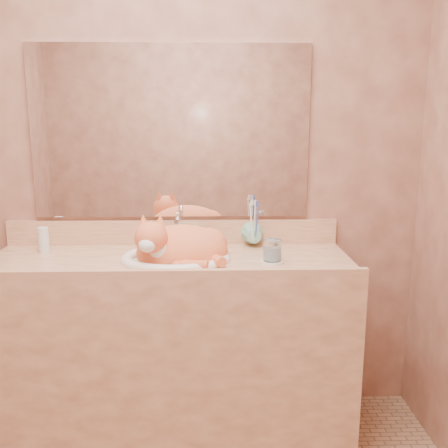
{
  "coord_description": "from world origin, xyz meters",
  "views": [
    {
      "loc": [
        0.18,
        -1.39,
        1.45
      ],
      "look_at": [
        0.24,
        0.7,
        1.01
      ],
      "focal_mm": 40.0,
      "sensor_mm": 36.0,
      "label": 1
    }
  ],
  "objects_px": {
    "sink_basin": "(175,244)",
    "toothbrush_cup": "(254,238)",
    "cat": "(178,245)",
    "water_glass": "(272,250)",
    "soap_dispenser": "(193,231)",
    "vanity_counter": "(171,348)"
  },
  "relations": [
    {
      "from": "soap_dispenser",
      "to": "toothbrush_cup",
      "type": "xyz_separation_m",
      "value": [
        0.29,
        0.03,
        -0.04
      ]
    },
    {
      "from": "cat",
      "to": "soap_dispenser",
      "type": "height_order",
      "value": "soap_dispenser"
    },
    {
      "from": "cat",
      "to": "vanity_counter",
      "type": "bearing_deg",
      "value": 159.34
    },
    {
      "from": "vanity_counter",
      "to": "water_glass",
      "type": "bearing_deg",
      "value": -9.58
    },
    {
      "from": "vanity_counter",
      "to": "cat",
      "type": "height_order",
      "value": "cat"
    },
    {
      "from": "sink_basin",
      "to": "toothbrush_cup",
      "type": "bearing_deg",
      "value": 14.17
    },
    {
      "from": "cat",
      "to": "sink_basin",
      "type": "bearing_deg",
      "value": -172.2
    },
    {
      "from": "sink_basin",
      "to": "soap_dispenser",
      "type": "bearing_deg",
      "value": 52.51
    },
    {
      "from": "cat",
      "to": "water_glass",
      "type": "bearing_deg",
      "value": -4.93
    },
    {
      "from": "cat",
      "to": "soap_dispenser",
      "type": "distance_m",
      "value": 0.17
    },
    {
      "from": "cat",
      "to": "toothbrush_cup",
      "type": "height_order",
      "value": "cat"
    },
    {
      "from": "sink_basin",
      "to": "toothbrush_cup",
      "type": "xyz_separation_m",
      "value": [
        0.36,
        0.19,
        -0.02
      ]
    },
    {
      "from": "sink_basin",
      "to": "cat",
      "type": "bearing_deg",
      "value": -8.38
    },
    {
      "from": "vanity_counter",
      "to": "soap_dispenser",
      "type": "height_order",
      "value": "soap_dispenser"
    },
    {
      "from": "sink_basin",
      "to": "water_glass",
      "type": "relative_size",
      "value": 5.08
    },
    {
      "from": "soap_dispenser",
      "to": "toothbrush_cup",
      "type": "height_order",
      "value": "soap_dispenser"
    },
    {
      "from": "soap_dispenser",
      "to": "water_glass",
      "type": "height_order",
      "value": "soap_dispenser"
    },
    {
      "from": "sink_basin",
      "to": "toothbrush_cup",
      "type": "relative_size",
      "value": 4.04
    },
    {
      "from": "vanity_counter",
      "to": "cat",
      "type": "relative_size",
      "value": 3.94
    },
    {
      "from": "cat",
      "to": "water_glass",
      "type": "xyz_separation_m",
      "value": [
        0.4,
        -0.06,
        -0.01
      ]
    },
    {
      "from": "vanity_counter",
      "to": "toothbrush_cup",
      "type": "distance_m",
      "value": 0.64
    },
    {
      "from": "soap_dispenser",
      "to": "toothbrush_cup",
      "type": "distance_m",
      "value": 0.29
    }
  ]
}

